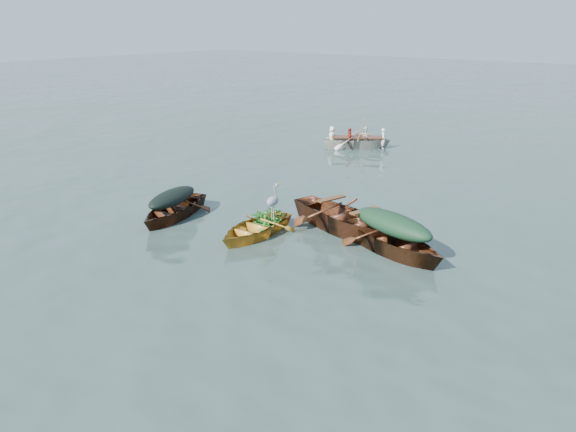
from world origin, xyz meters
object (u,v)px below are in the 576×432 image
object	(u,v)px
green_tarp_boat	(391,253)
rowed_boat	(357,148)
yellow_dinghy	(255,236)
open_wooden_boat	(346,233)
dark_covered_boat	(174,218)
heron	(273,207)

from	to	relation	value
green_tarp_boat	rowed_boat	xyz separation A→B (m)	(-6.75, 9.48, 0.00)
yellow_dinghy	open_wooden_boat	distance (m)	2.40
yellow_dinghy	dark_covered_boat	xyz separation A→B (m)	(-2.72, -0.36, 0.00)
rowed_boat	green_tarp_boat	bearing A→B (deg)	-178.57
open_wooden_boat	rowed_boat	world-z (taller)	open_wooden_boat
open_wooden_boat	heron	size ratio (longest dim) A/B	5.58
green_tarp_boat	heron	size ratio (longest dim) A/B	4.68
open_wooden_boat	rowed_boat	bearing A→B (deg)	44.26
green_tarp_boat	open_wooden_boat	xyz separation A→B (m)	(-1.55, 0.46, 0.00)
open_wooden_boat	heron	bearing A→B (deg)	157.19
heron	yellow_dinghy	bearing A→B (deg)	-174.81
yellow_dinghy	rowed_boat	world-z (taller)	rowed_boat
dark_covered_boat	heron	world-z (taller)	heron
green_tarp_boat	open_wooden_boat	size ratio (longest dim) A/B	0.84
yellow_dinghy	heron	world-z (taller)	heron
green_tarp_boat	heron	distance (m)	3.09
green_tarp_boat	open_wooden_boat	bearing A→B (deg)	90.00
heron	rowed_boat	bearing A→B (deg)	107.80
yellow_dinghy	rowed_boat	xyz separation A→B (m)	(-3.46, 10.67, 0.00)
green_tarp_boat	heron	xyz separation A→B (m)	(-2.74, -1.12, 0.88)
dark_covered_boat	open_wooden_boat	xyz separation A→B (m)	(4.46, 2.01, 0.00)
open_wooden_boat	heron	distance (m)	2.17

